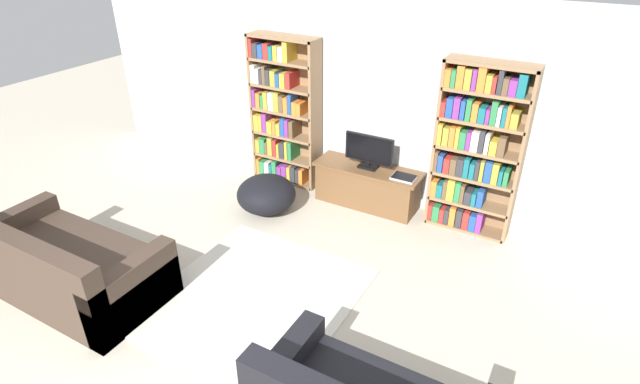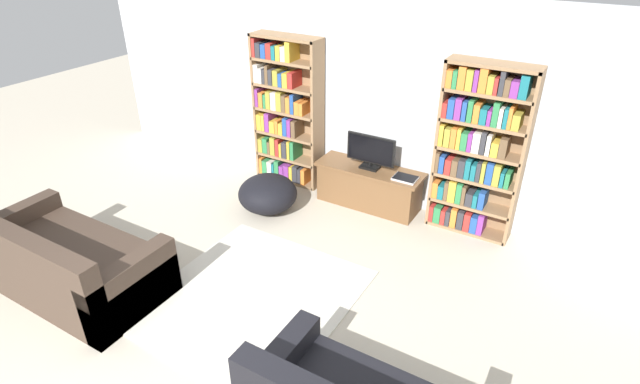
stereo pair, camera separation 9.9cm
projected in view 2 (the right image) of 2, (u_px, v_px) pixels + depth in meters
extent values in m
cube|color=silver|center=(376.00, 101.00, 6.14)|extent=(8.80, 0.06, 2.60)
cube|color=#93704C|center=(260.00, 106.00, 6.87)|extent=(0.04, 0.30, 2.01)
cube|color=#93704C|center=(318.00, 118.00, 6.45)|extent=(0.04, 0.30, 2.01)
cube|color=#93704C|center=(294.00, 109.00, 6.76)|extent=(0.96, 0.04, 2.01)
cube|color=#93704C|center=(286.00, 37.00, 6.18)|extent=(0.96, 0.30, 0.04)
cube|color=#93704C|center=(290.00, 177.00, 7.14)|extent=(0.92, 0.30, 0.04)
cube|color=orange|center=(265.00, 163.00, 7.25)|extent=(0.04, 0.24, 0.23)
cube|color=#2D7F47|center=(269.00, 165.00, 7.23)|extent=(0.08, 0.24, 0.20)
cube|color=silver|center=(274.00, 166.00, 7.19)|extent=(0.07, 0.24, 0.20)
cube|color=#196B75|center=(277.00, 168.00, 7.17)|extent=(0.04, 0.24, 0.19)
cube|color=#2D7F47|center=(281.00, 167.00, 7.13)|extent=(0.07, 0.24, 0.25)
cube|color=#7F338C|center=(285.00, 170.00, 7.10)|extent=(0.07, 0.24, 0.19)
cube|color=#7F338C|center=(290.00, 170.00, 7.06)|extent=(0.08, 0.24, 0.22)
cube|color=gold|center=(295.00, 171.00, 7.03)|extent=(0.05, 0.24, 0.22)
cube|color=#333338|center=(299.00, 172.00, 6.99)|extent=(0.08, 0.24, 0.24)
cube|color=#333338|center=(303.00, 174.00, 6.96)|extent=(0.05, 0.24, 0.22)
cube|color=orange|center=(307.00, 175.00, 6.94)|extent=(0.06, 0.24, 0.22)
cube|color=#93704C|center=(290.00, 156.00, 6.98)|extent=(0.92, 0.30, 0.04)
cube|color=#9E9333|center=(265.00, 143.00, 7.09)|extent=(0.07, 0.24, 0.19)
cube|color=#2D7F47|center=(269.00, 143.00, 7.05)|extent=(0.08, 0.24, 0.22)
cube|color=brown|center=(273.00, 146.00, 7.03)|extent=(0.04, 0.24, 0.18)
cube|color=#9E9333|center=(277.00, 144.00, 6.98)|extent=(0.08, 0.24, 0.26)
cube|color=#B72D28|center=(281.00, 146.00, 6.95)|extent=(0.05, 0.24, 0.24)
cube|color=gold|center=(285.00, 148.00, 6.94)|extent=(0.04, 0.24, 0.19)
cube|color=#333338|center=(288.00, 148.00, 6.90)|extent=(0.08, 0.24, 0.23)
cube|color=gold|center=(293.00, 148.00, 6.87)|extent=(0.04, 0.24, 0.25)
cube|color=#2D7F47|center=(296.00, 149.00, 6.84)|extent=(0.06, 0.24, 0.26)
cube|color=#93704C|center=(289.00, 134.00, 6.81)|extent=(0.92, 0.30, 0.04)
cube|color=gold|center=(264.00, 120.00, 6.92)|extent=(0.08, 0.24, 0.22)
cube|color=gold|center=(268.00, 121.00, 6.89)|extent=(0.05, 0.24, 0.22)
cube|color=#7F338C|center=(271.00, 121.00, 6.85)|extent=(0.07, 0.24, 0.26)
cube|color=gold|center=(276.00, 125.00, 6.84)|extent=(0.08, 0.24, 0.16)
cube|color=orange|center=(281.00, 125.00, 6.80)|extent=(0.05, 0.24, 0.19)
cube|color=gold|center=(285.00, 127.00, 6.78)|extent=(0.06, 0.24, 0.16)
cube|color=#234C99|center=(289.00, 125.00, 6.73)|extent=(0.06, 0.24, 0.25)
cube|color=#7F338C|center=(293.00, 126.00, 6.70)|extent=(0.06, 0.24, 0.24)
cube|color=brown|center=(297.00, 128.00, 6.67)|extent=(0.06, 0.24, 0.23)
cube|color=#93704C|center=(288.00, 111.00, 6.65)|extent=(0.92, 0.30, 0.04)
cube|color=#7F338C|center=(261.00, 96.00, 6.76)|extent=(0.05, 0.24, 0.24)
cube|color=orange|center=(265.00, 98.00, 6.74)|extent=(0.07, 0.24, 0.20)
cube|color=#2D7F47|center=(269.00, 100.00, 6.72)|extent=(0.04, 0.24, 0.19)
cube|color=#9E9333|center=(273.00, 98.00, 6.68)|extent=(0.07, 0.24, 0.24)
cube|color=silver|center=(278.00, 100.00, 6.64)|extent=(0.08, 0.24, 0.24)
cube|color=#9E9333|center=(283.00, 100.00, 6.60)|extent=(0.08, 0.24, 0.25)
cube|color=brown|center=(288.00, 102.00, 6.57)|extent=(0.06, 0.24, 0.22)
cube|color=orange|center=(292.00, 103.00, 6.54)|extent=(0.06, 0.24, 0.21)
cube|color=#234C99|center=(296.00, 103.00, 6.50)|extent=(0.05, 0.24, 0.25)
cube|color=orange|center=(301.00, 106.00, 6.49)|extent=(0.07, 0.24, 0.17)
cube|color=orange|center=(305.00, 108.00, 6.47)|extent=(0.06, 0.24, 0.17)
cube|color=#93704C|center=(287.00, 86.00, 6.49)|extent=(0.92, 0.30, 0.04)
cube|color=silver|center=(261.00, 72.00, 6.59)|extent=(0.07, 0.24, 0.23)
cube|color=silver|center=(265.00, 74.00, 6.57)|extent=(0.05, 0.24, 0.19)
cube|color=#333338|center=(268.00, 75.00, 6.55)|extent=(0.05, 0.24, 0.19)
cube|color=brown|center=(271.00, 73.00, 6.52)|extent=(0.05, 0.24, 0.24)
cube|color=#333338|center=(275.00, 76.00, 6.50)|extent=(0.06, 0.24, 0.20)
cube|color=#9E9333|center=(280.00, 77.00, 6.46)|extent=(0.08, 0.24, 0.20)
cube|color=#234C99|center=(285.00, 79.00, 6.44)|extent=(0.06, 0.24, 0.17)
cube|color=gold|center=(289.00, 79.00, 6.40)|extent=(0.08, 0.24, 0.18)
cube|color=#B72D28|center=(295.00, 79.00, 6.36)|extent=(0.07, 0.24, 0.20)
cube|color=#93704C|center=(286.00, 61.00, 6.33)|extent=(0.92, 0.30, 0.04)
cube|color=#B72D28|center=(258.00, 46.00, 6.44)|extent=(0.05, 0.24, 0.23)
cube|color=#333338|center=(263.00, 49.00, 6.42)|extent=(0.07, 0.24, 0.18)
cube|color=#234C99|center=(268.00, 50.00, 6.38)|extent=(0.08, 0.24, 0.18)
cube|color=#B72D28|center=(273.00, 50.00, 6.34)|extent=(0.08, 0.24, 0.20)
cube|color=#196B75|center=(278.00, 52.00, 6.31)|extent=(0.06, 0.24, 0.17)
cube|color=gold|center=(282.00, 52.00, 6.28)|extent=(0.06, 0.24, 0.18)
cube|color=silver|center=(287.00, 53.00, 6.25)|extent=(0.07, 0.24, 0.18)
cube|color=gold|center=(292.00, 51.00, 6.20)|extent=(0.07, 0.24, 0.25)
cube|color=#93704C|center=(439.00, 144.00, 5.73)|extent=(0.04, 0.30, 2.01)
cube|color=#93704C|center=(523.00, 162.00, 5.32)|extent=(0.04, 0.30, 2.01)
cube|color=#93704C|center=(483.00, 149.00, 5.62)|extent=(0.96, 0.04, 2.01)
cube|color=#93704C|center=(495.00, 64.00, 5.04)|extent=(0.96, 0.30, 0.04)
cube|color=#93704C|center=(467.00, 227.00, 6.00)|extent=(0.92, 0.30, 0.04)
cube|color=#B72D28|center=(434.00, 210.00, 6.12)|extent=(0.05, 0.24, 0.20)
cube|color=#2D7F47|center=(440.00, 212.00, 6.09)|extent=(0.08, 0.24, 0.21)
cube|color=#B72D28|center=(445.00, 214.00, 6.06)|extent=(0.05, 0.24, 0.19)
cube|color=#333338|center=(450.00, 215.00, 6.03)|extent=(0.05, 0.24, 0.20)
cube|color=orange|center=(456.00, 215.00, 5.99)|extent=(0.07, 0.24, 0.24)
cube|color=#333338|center=(462.00, 217.00, 5.96)|extent=(0.07, 0.24, 0.23)
cube|color=#B72D28|center=(469.00, 219.00, 5.92)|extent=(0.07, 0.24, 0.22)
cube|color=#234C99|center=(476.00, 221.00, 5.89)|extent=(0.08, 0.24, 0.21)
cube|color=#7F338C|center=(482.00, 222.00, 5.85)|extent=(0.06, 0.24, 0.25)
cube|color=#93704C|center=(471.00, 203.00, 5.84)|extent=(0.92, 0.30, 0.04)
cube|color=orange|center=(438.00, 187.00, 5.95)|extent=(0.07, 0.24, 0.20)
cube|color=#196B75|center=(443.00, 189.00, 5.93)|extent=(0.07, 0.24, 0.17)
cube|color=brown|center=(449.00, 188.00, 5.89)|extent=(0.05, 0.24, 0.23)
cube|color=gold|center=(455.00, 189.00, 5.85)|extent=(0.08, 0.24, 0.26)
cube|color=#2D7F47|center=(461.00, 191.00, 5.82)|extent=(0.06, 0.24, 0.25)
cube|color=brown|center=(466.00, 193.00, 5.80)|extent=(0.04, 0.24, 0.23)
cube|color=#333338|center=(471.00, 196.00, 5.78)|extent=(0.08, 0.24, 0.16)
cube|color=#196B75|center=(477.00, 198.00, 5.75)|extent=(0.05, 0.24, 0.16)
cube|color=#234C99|center=(483.00, 198.00, 5.71)|extent=(0.07, 0.24, 0.21)
cube|color=#93704C|center=(475.00, 178.00, 5.68)|extent=(0.92, 0.30, 0.04)
cube|color=brown|center=(440.00, 159.00, 5.79)|extent=(0.04, 0.24, 0.24)
cube|color=#234C99|center=(444.00, 162.00, 5.77)|extent=(0.06, 0.24, 0.21)
cube|color=#B72D28|center=(451.00, 164.00, 5.74)|extent=(0.07, 0.24, 0.18)
cube|color=brown|center=(457.00, 165.00, 5.71)|extent=(0.07, 0.24, 0.19)
cube|color=#333338|center=(464.00, 166.00, 5.67)|extent=(0.08, 0.24, 0.21)
cube|color=#196B75|center=(470.00, 167.00, 5.63)|extent=(0.06, 0.24, 0.23)
cube|color=#196B75|center=(476.00, 170.00, 5.62)|extent=(0.05, 0.24, 0.19)
cube|color=#333338|center=(481.00, 169.00, 5.58)|extent=(0.05, 0.24, 0.23)
cube|color=#9E9333|center=(485.00, 170.00, 5.55)|extent=(0.04, 0.24, 0.24)
cube|color=#234C99|center=(492.00, 171.00, 5.52)|extent=(0.07, 0.24, 0.25)
cube|color=#9E9333|center=(499.00, 173.00, 5.49)|extent=(0.07, 0.24, 0.24)
cube|color=#196B75|center=(504.00, 177.00, 5.48)|extent=(0.04, 0.24, 0.17)
cube|color=#2D7F47|center=(509.00, 178.00, 5.45)|extent=(0.05, 0.24, 0.18)
cube|color=#93704C|center=(480.00, 151.00, 5.51)|extent=(0.92, 0.30, 0.04)
cube|color=gold|center=(444.00, 133.00, 5.62)|extent=(0.05, 0.24, 0.24)
cube|color=#9E9333|center=(450.00, 135.00, 5.60)|extent=(0.07, 0.24, 0.21)
cube|color=orange|center=(456.00, 136.00, 5.56)|extent=(0.06, 0.24, 0.23)
cube|color=gold|center=(461.00, 136.00, 5.54)|extent=(0.04, 0.24, 0.24)
cube|color=#2D7F47|center=(466.00, 139.00, 5.52)|extent=(0.07, 0.24, 0.20)
cube|color=#7F338C|center=(472.00, 140.00, 5.49)|extent=(0.05, 0.24, 0.21)
cube|color=silver|center=(479.00, 140.00, 5.45)|extent=(0.08, 0.24, 0.23)
cube|color=#333338|center=(485.00, 141.00, 5.41)|extent=(0.05, 0.24, 0.25)
cube|color=silver|center=(491.00, 143.00, 5.39)|extent=(0.04, 0.24, 0.23)
cube|color=gold|center=(497.00, 147.00, 5.38)|extent=(0.08, 0.24, 0.16)
cube|color=brown|center=(505.00, 146.00, 5.33)|extent=(0.08, 0.24, 0.22)
cube|color=#93704C|center=(485.00, 123.00, 5.35)|extent=(0.92, 0.30, 0.04)
cube|color=#B72D28|center=(448.00, 108.00, 5.48)|extent=(0.05, 0.24, 0.17)
cube|color=#234C99|center=(454.00, 106.00, 5.43)|extent=(0.07, 0.24, 0.22)
cube|color=#7F338C|center=(461.00, 107.00, 5.40)|extent=(0.07, 0.24, 0.23)
cube|color=#234C99|center=(467.00, 109.00, 5.37)|extent=(0.05, 0.24, 0.21)
cube|color=#2D7F47|center=(473.00, 109.00, 5.34)|extent=(0.05, 0.24, 0.24)
cube|color=orange|center=(479.00, 111.00, 5.32)|extent=(0.07, 0.24, 0.20)
cube|color=#196B75|center=(486.00, 114.00, 5.29)|extent=(0.07, 0.24, 0.17)
cube|color=#7F338C|center=(491.00, 116.00, 5.26)|extent=(0.04, 0.24, 0.16)
cube|color=#2D7F47|center=(498.00, 112.00, 5.22)|extent=(0.06, 0.24, 0.26)
cube|color=silver|center=(503.00, 116.00, 5.20)|extent=(0.04, 0.24, 0.21)
cube|color=#196B75|center=(508.00, 116.00, 5.18)|extent=(0.04, 0.24, 0.21)
cube|color=orange|center=(512.00, 116.00, 5.16)|extent=(0.04, 0.24, 0.23)
cube|color=#9E9333|center=(518.00, 120.00, 5.14)|extent=(0.08, 0.24, 0.17)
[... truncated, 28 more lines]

